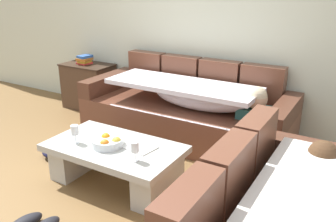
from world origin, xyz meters
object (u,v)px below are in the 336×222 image
(couch_along_wall, at_px, (189,111))
(wine_glass_near_left, at_px, (75,131))
(side_cabinet, at_px, (89,86))
(fruit_bowl, at_px, (108,142))
(wine_glass_near_right, at_px, (135,148))
(coffee_table, at_px, (115,160))
(open_magazine, at_px, (139,147))
(book_stack_on_cabinet, at_px, (85,60))
(crumpled_garment, at_px, (62,150))

(couch_along_wall, relative_size, wine_glass_near_left, 14.40)
(wine_glass_near_left, xyz_separation_m, side_cabinet, (-1.28, 1.57, -0.17))
(fruit_bowl, height_order, wine_glass_near_left, wine_glass_near_left)
(wine_glass_near_left, relative_size, wine_glass_near_right, 1.00)
(coffee_table, distance_m, open_magazine, 0.27)
(couch_along_wall, distance_m, fruit_bowl, 1.27)
(book_stack_on_cabinet, bearing_deg, fruit_bowl, -42.45)
(couch_along_wall, relative_size, fruit_bowl, 8.54)
(fruit_bowl, bearing_deg, wine_glass_near_left, -162.74)
(coffee_table, distance_m, wine_glass_near_right, 0.44)
(side_cabinet, distance_m, book_stack_on_cabinet, 0.38)
(coffee_table, bearing_deg, couch_along_wall, 84.90)
(crumpled_garment, bearing_deg, side_cabinet, 120.82)
(fruit_bowl, relative_size, side_cabinet, 0.39)
(book_stack_on_cabinet, bearing_deg, side_cabinet, 9.56)
(open_magazine, bearing_deg, book_stack_on_cabinet, 152.53)
(book_stack_on_cabinet, distance_m, crumpled_garment, 1.65)
(wine_glass_near_left, height_order, side_cabinet, side_cabinet)
(open_magazine, height_order, crumpled_garment, open_magazine)
(open_magazine, xyz_separation_m, book_stack_on_cabinet, (-1.87, 1.36, 0.32))
(coffee_table, relative_size, wine_glass_near_right, 7.23)
(book_stack_on_cabinet, bearing_deg, wine_glass_near_left, -49.92)
(wine_glass_near_left, distance_m, open_magazine, 0.60)
(wine_glass_near_left, distance_m, book_stack_on_cabinet, 2.06)
(coffee_table, distance_m, crumpled_garment, 0.87)
(open_magazine, xyz_separation_m, side_cabinet, (-1.83, 1.36, -0.06))
(wine_glass_near_left, relative_size, open_magazine, 0.59)
(fruit_bowl, xyz_separation_m, open_magazine, (0.25, 0.12, -0.04))
(fruit_bowl, height_order, wine_glass_near_right, wine_glass_near_right)
(couch_along_wall, xyz_separation_m, fruit_bowl, (-0.14, -1.26, 0.09))
(fruit_bowl, distance_m, wine_glass_near_left, 0.32)
(wine_glass_near_right, bearing_deg, fruit_bowl, 164.78)
(fruit_bowl, relative_size, crumpled_garment, 0.70)
(open_magazine, relative_size, book_stack_on_cabinet, 1.28)
(coffee_table, xyz_separation_m, wine_glass_near_left, (-0.33, -0.13, 0.26))
(book_stack_on_cabinet, bearing_deg, crumpled_garment, -57.91)
(open_magazine, bearing_deg, fruit_bowl, -146.49)
(couch_along_wall, bearing_deg, fruit_bowl, -96.54)
(wine_glass_near_left, xyz_separation_m, open_magazine, (0.55, 0.21, -0.11))
(coffee_table, distance_m, side_cabinet, 2.17)
(couch_along_wall, relative_size, book_stack_on_cabinet, 10.90)
(side_cabinet, bearing_deg, crumpled_garment, -59.18)
(side_cabinet, distance_m, crumpled_garment, 1.53)
(couch_along_wall, xyz_separation_m, crumpled_garment, (-0.95, -1.07, -0.27))
(book_stack_on_cabinet, bearing_deg, wine_glass_near_right, -38.56)
(couch_along_wall, height_order, wine_glass_near_right, couch_along_wall)
(couch_along_wall, bearing_deg, open_magazine, -84.59)
(coffee_table, relative_size, fruit_bowl, 4.29)
(coffee_table, bearing_deg, wine_glass_near_right, -22.98)
(couch_along_wall, height_order, coffee_table, couch_along_wall)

